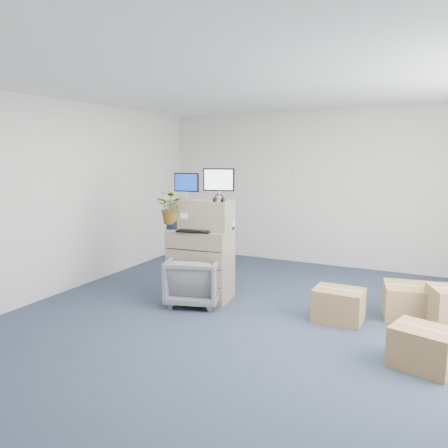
{
  "coord_description": "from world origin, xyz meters",
  "views": [
    {
      "loc": [
        1.89,
        -4.4,
        2.02
      ],
      "look_at": [
        -0.45,
        0.4,
        1.17
      ],
      "focal_mm": 35.0,
      "sensor_mm": 36.0,
      "label": 1
    }
  ],
  "objects_px": {
    "monitor_left": "(186,184)",
    "keyboard": "(194,231)",
    "monitor_right": "(219,182)",
    "potted_plant": "(172,212)",
    "office_chair": "(194,278)",
    "water_bottle": "(204,221)",
    "filing_cabinet_lower": "(201,264)"
  },
  "relations": [
    {
      "from": "keyboard",
      "to": "potted_plant",
      "type": "bearing_deg",
      "value": 169.29
    },
    {
      "from": "monitor_right",
      "to": "potted_plant",
      "type": "bearing_deg",
      "value": -168.53
    },
    {
      "from": "potted_plant",
      "to": "water_bottle",
      "type": "bearing_deg",
      "value": 28.62
    },
    {
      "from": "monitor_left",
      "to": "keyboard",
      "type": "height_order",
      "value": "monitor_left"
    },
    {
      "from": "monitor_right",
      "to": "water_bottle",
      "type": "xyz_separation_m",
      "value": [
        -0.2,
        -0.06,
        -0.54
      ]
    },
    {
      "from": "office_chair",
      "to": "keyboard",
      "type": "bearing_deg",
      "value": -79.06
    },
    {
      "from": "water_bottle",
      "to": "office_chair",
      "type": "height_order",
      "value": "water_bottle"
    },
    {
      "from": "monitor_left",
      "to": "keyboard",
      "type": "bearing_deg",
      "value": -46.63
    },
    {
      "from": "keyboard",
      "to": "potted_plant",
      "type": "height_order",
      "value": "potted_plant"
    },
    {
      "from": "monitor_left",
      "to": "water_bottle",
      "type": "distance_m",
      "value": 0.57
    },
    {
      "from": "office_chair",
      "to": "monitor_right",
      "type": "bearing_deg",
      "value": -139.03
    },
    {
      "from": "filing_cabinet_lower",
      "to": "office_chair",
      "type": "distance_m",
      "value": 0.27
    },
    {
      "from": "monitor_left",
      "to": "monitor_right",
      "type": "relative_size",
      "value": 0.85
    },
    {
      "from": "filing_cabinet_lower",
      "to": "monitor_right",
      "type": "bearing_deg",
      "value": 17.85
    },
    {
      "from": "water_bottle",
      "to": "monitor_left",
      "type": "bearing_deg",
      "value": -174.01
    },
    {
      "from": "monitor_left",
      "to": "office_chair",
      "type": "bearing_deg",
      "value": -50.21
    },
    {
      "from": "potted_plant",
      "to": "office_chair",
      "type": "distance_m",
      "value": 0.96
    },
    {
      "from": "monitor_left",
      "to": "office_chair",
      "type": "relative_size",
      "value": 0.51
    },
    {
      "from": "filing_cabinet_lower",
      "to": "water_bottle",
      "type": "xyz_separation_m",
      "value": [
        0.04,
        0.04,
        0.61
      ]
    },
    {
      "from": "monitor_left",
      "to": "office_chair",
      "type": "xyz_separation_m",
      "value": [
        0.25,
        -0.24,
        -1.25
      ]
    },
    {
      "from": "office_chair",
      "to": "potted_plant",
      "type": "bearing_deg",
      "value": -25.43
    },
    {
      "from": "monitor_right",
      "to": "keyboard",
      "type": "height_order",
      "value": "monitor_right"
    },
    {
      "from": "monitor_right",
      "to": "office_chair",
      "type": "height_order",
      "value": "monitor_right"
    },
    {
      "from": "monitor_left",
      "to": "water_bottle",
      "type": "relative_size",
      "value": 1.5
    },
    {
      "from": "monitor_right",
      "to": "keyboard",
      "type": "bearing_deg",
      "value": -143.76
    },
    {
      "from": "monitor_left",
      "to": "monitor_right",
      "type": "xyz_separation_m",
      "value": [
        0.46,
        0.09,
        0.04
      ]
    },
    {
      "from": "keyboard",
      "to": "monitor_right",
      "type": "bearing_deg",
      "value": 40.16
    },
    {
      "from": "water_bottle",
      "to": "monitor_right",
      "type": "bearing_deg",
      "value": 17.82
    },
    {
      "from": "filing_cabinet_lower",
      "to": "potted_plant",
      "type": "bearing_deg",
      "value": -158.65
    },
    {
      "from": "filing_cabinet_lower",
      "to": "keyboard",
      "type": "bearing_deg",
      "value": -94.95
    },
    {
      "from": "monitor_left",
      "to": "potted_plant",
      "type": "bearing_deg",
      "value": -130.6
    },
    {
      "from": "monitor_right",
      "to": "water_bottle",
      "type": "distance_m",
      "value": 0.58
    }
  ]
}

